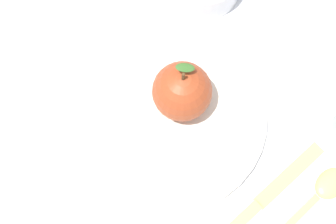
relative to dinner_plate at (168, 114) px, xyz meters
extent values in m
plane|color=silver|center=(0.01, -0.02, -0.01)|extent=(2.40, 2.40, 0.00)
cylinder|color=silver|center=(0.00, 0.00, 0.00)|extent=(0.26, 0.26, 0.02)
torus|color=silver|center=(0.00, 0.00, 0.00)|extent=(0.26, 0.26, 0.01)
sphere|color=#9E3D1E|center=(0.02, -0.01, 0.05)|extent=(0.08, 0.08, 0.08)
cylinder|color=#4C3319|center=(0.02, -0.01, 0.09)|extent=(0.00, 0.00, 0.02)
ellipsoid|color=#386628|center=(0.03, -0.01, 0.09)|extent=(0.02, 0.03, 0.01)
cube|color=#D8B766|center=(-0.04, -0.17, -0.01)|extent=(0.10, 0.08, 0.00)
cube|color=#D8B766|center=(-0.12, -0.11, -0.01)|extent=(0.07, 0.05, 0.01)
ellipsoid|color=#D8B766|center=(-0.04, -0.22, 0.00)|extent=(0.06, 0.06, 0.01)
camera|label=1|loc=(-0.19, -0.04, 0.54)|focal=46.59mm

